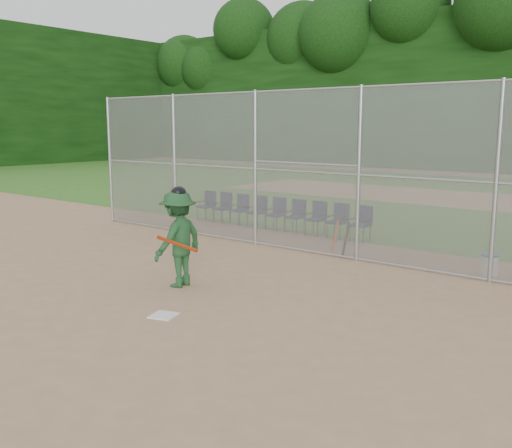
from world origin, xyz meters
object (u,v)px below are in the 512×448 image
Objects in this scene: home_plate at (164,315)px; chair_0 at (206,206)px; water_cooler at (489,264)px; batter_at_plate at (178,238)px.

chair_0 is (-6.15, 7.54, 0.47)m from home_plate.
water_cooler is at bearing 60.51° from home_plate.
chair_0 is (-9.57, 1.49, 0.25)m from water_cooler.
home_plate is 0.88× the size of water_cooler.
water_cooler is at bearing 45.57° from batter_at_plate.
batter_at_plate is 4.32× the size of water_cooler.
water_cooler is 9.69m from chair_0.
home_plate is 2.04m from batter_at_plate.
batter_at_plate is 6.51m from water_cooler.
chair_0 is (-5.04, 6.11, -0.47)m from batter_at_plate.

